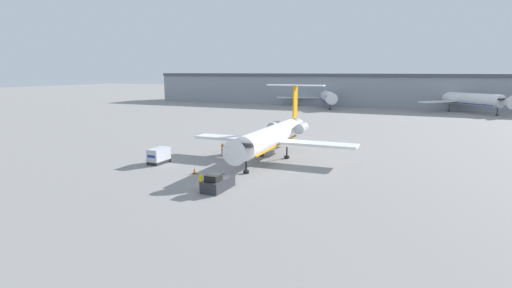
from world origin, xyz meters
The scene contains 10 objects.
ground_plane centered at (0.00, 0.00, 0.00)m, with size 600.00×600.00×0.00m, color gray.
terminal_building centered at (0.00, 120.00, 6.18)m, with size 180.00×16.80×12.30m.
airplane_main centered at (-0.34, 17.62, 3.46)m, with size 25.73×26.48×10.86m.
pushback_tug centered at (0.08, -0.31, 0.75)m, with size 2.10×4.61×1.97m.
luggage_cart centered at (-14.16, 7.77, 1.11)m, with size 1.79×3.44×2.23m.
worker_near_tug centered at (-1.83, -0.81, 0.95)m, with size 0.40×0.25×1.81m.
worker_by_wing centered at (-8.79, 17.24, 0.93)m, with size 0.40×0.25×1.78m.
traffic_cone_left centered at (-6.21, 4.76, 0.38)m, with size 0.59×0.59×0.80m.
airplane_parked_far_left centered at (-16.06, 113.61, 3.99)m, with size 36.24×38.58×11.10m.
airplane_parked_far_right centered at (29.75, 109.94, 4.33)m, with size 30.15×29.70×11.45m.
Camera 1 is at (21.51, -38.37, 13.21)m, focal length 28.00 mm.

